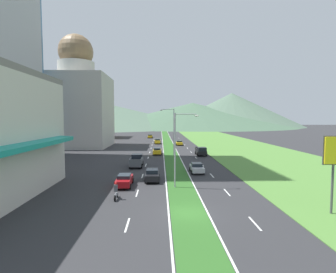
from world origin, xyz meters
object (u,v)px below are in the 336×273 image
(street_lamp_mid, at_px, (172,129))
(car_4, at_px, (179,143))
(car_5, at_px, (150,136))
(street_lamp_near, at_px, (178,145))
(car_1, at_px, (157,141))
(pickup_truck_1, at_px, (137,161))
(car_2, at_px, (197,168))
(car_6, at_px, (152,175))
(car_0, at_px, (125,180))
(motorcycle_rider, at_px, (116,192))
(car_3, at_px, (157,151))
(pickup_truck_0, at_px, (201,151))

(street_lamp_mid, bearing_deg, car_4, 81.99)
(car_5, bearing_deg, street_lamp_near, -175.39)
(car_1, bearing_deg, pickup_truck_1, 175.48)
(street_lamp_mid, height_order, car_4, street_lamp_mid)
(pickup_truck_1, bearing_deg, car_1, -4.52)
(car_2, height_order, car_6, car_6)
(car_5, bearing_deg, street_lamp_mid, -172.32)
(car_1, distance_m, car_6, 51.05)
(car_0, height_order, car_2, car_0)
(motorcycle_rider, bearing_deg, car_5, -0.18)
(car_0, height_order, motorcycle_rider, motorcycle_rider)
(car_1, height_order, car_2, car_1)
(car_1, height_order, car_3, car_1)
(car_3, bearing_deg, car_1, 0.50)
(pickup_truck_1, bearing_deg, car_0, 178.76)
(car_0, distance_m, car_3, 28.81)
(car_2, height_order, car_5, car_5)
(car_1, height_order, car_4, car_1)
(street_lamp_mid, relative_size, car_6, 2.33)
(street_lamp_near, height_order, pickup_truck_0, street_lamp_near)
(car_0, height_order, car_4, car_0)
(car_0, xyz_separation_m, car_1, (3.49, 53.75, 0.04))
(car_0, xyz_separation_m, car_4, (10.32, 48.94, -0.04))
(street_lamp_mid, xyz_separation_m, car_4, (3.15, 22.41, -5.26))
(pickup_truck_0, bearing_deg, car_0, -27.31)
(car_0, height_order, pickup_truck_0, pickup_truck_0)
(car_3, distance_m, car_6, 25.88)
(car_6, bearing_deg, car_4, -8.56)
(car_0, relative_size, car_3, 0.99)
(car_1, relative_size, motorcycle_rider, 2.26)
(street_lamp_mid, xyz_separation_m, car_2, (2.94, -18.66, -5.25))
(car_4, bearing_deg, car_1, -125.13)
(car_2, relative_size, car_5, 0.99)
(car_2, bearing_deg, pickup_truck_0, 169.24)
(street_lamp_near, xyz_separation_m, street_lamp_mid, (0.62, 27.43, 0.78))
(car_0, relative_size, car_6, 1.03)
(pickup_truck_1, bearing_deg, pickup_truck_0, -45.65)
(pickup_truck_0, bearing_deg, car_4, -171.67)
(car_6, relative_size, motorcycle_rider, 2.26)
(car_2, distance_m, car_6, 8.50)
(pickup_truck_0, bearing_deg, car_3, -102.46)
(car_0, height_order, car_6, car_6)
(car_3, xyz_separation_m, motorcycle_rider, (-3.87, -33.90, -0.04))
(street_lamp_mid, relative_size, car_0, 2.25)
(street_lamp_near, bearing_deg, car_0, 172.17)
(car_4, relative_size, pickup_truck_1, 0.79)
(pickup_truck_1, bearing_deg, car_4, -15.74)
(car_0, bearing_deg, car_6, -51.21)
(pickup_truck_0, distance_m, pickup_truck_1, 18.64)
(street_lamp_near, height_order, car_3, street_lamp_near)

